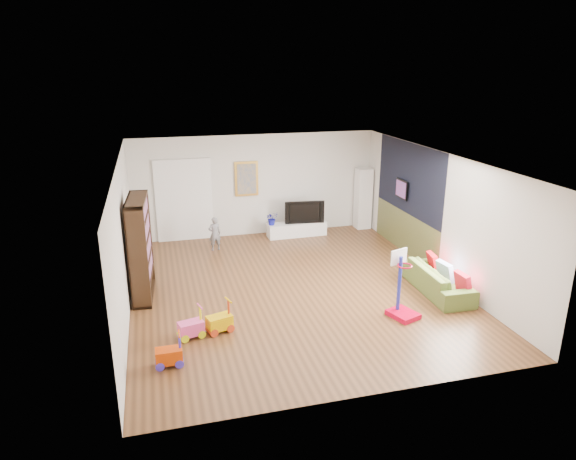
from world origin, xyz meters
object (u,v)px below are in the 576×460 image
object	(u,v)px
basketball_hoop	(405,285)
media_console	(297,229)
sofa	(438,280)
bookshelf	(140,248)

from	to	relation	value
basketball_hoop	media_console	bearing A→B (deg)	77.63
sofa	bookshelf	bearing A→B (deg)	78.48
bookshelf	basketball_hoop	xyz separation A→B (m)	(4.60, -2.21, -0.37)
sofa	media_console	bearing A→B (deg)	25.35
media_console	bookshelf	world-z (taller)	bookshelf
sofa	basketball_hoop	bearing A→B (deg)	126.37
bookshelf	sofa	distance (m)	6.00
bookshelf	basketball_hoop	bearing A→B (deg)	-21.89
media_console	basketball_hoop	size ratio (longest dim) A/B	1.25
basketball_hoop	bookshelf	bearing A→B (deg)	134.96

